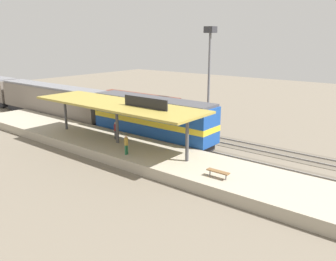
{
  "coord_description": "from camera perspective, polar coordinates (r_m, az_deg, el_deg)",
  "views": [
    {
      "loc": [
        -25.85,
        -22.99,
        10.47
      ],
      "look_at": [
        -1.38,
        -3.5,
        2.0
      ],
      "focal_mm": 36.65,
      "sensor_mm": 36.0,
      "label": 1
    }
  ],
  "objects": [
    {
      "name": "light_mast",
      "position": [
        39.62,
        6.94,
        12.04
      ],
      "size": [
        1.1,
        1.1,
        11.7
      ],
      "color": "slate",
      "rests_on": "ground"
    },
    {
      "name": "track_near",
      "position": [
        36.14,
        -2.98,
        -1.66
      ],
      "size": [
        3.2,
        110.0,
        0.16
      ],
      "color": "#5F5649",
      "rests_on": "ground"
    },
    {
      "name": "platform_bench",
      "position": [
        24.6,
        8.31,
        -6.8
      ],
      "size": [
        0.44,
        1.7,
        0.5
      ],
      "color": "#333338",
      "rests_on": "platform"
    },
    {
      "name": "freight_car",
      "position": [
        43.04,
        -5.18,
        3.7
      ],
      "size": [
        2.8,
        12.0,
        3.54
      ],
      "color": "#28282D",
      "rests_on": "track_far"
    },
    {
      "name": "platform",
      "position": [
        32.87,
        -8.31,
        -2.76
      ],
      "size": [
        6.0,
        44.0,
        0.9
      ],
      "primitive_type": "cube",
      "color": "#A89E89",
      "rests_on": "ground"
    },
    {
      "name": "person_walking",
      "position": [
        33.71,
        -8.69,
        0.16
      ],
      "size": [
        0.34,
        0.34,
        1.71
      ],
      "color": "#4C4C51",
      "rests_on": "platform"
    },
    {
      "name": "track_far",
      "position": [
        39.56,
        1.43,
        -0.16
      ],
      "size": [
        3.2,
        110.0,
        0.16
      ],
      "color": "#5F5649",
      "rests_on": "ground"
    },
    {
      "name": "passenger_carriage_front",
      "position": [
        48.89,
        -18.83,
        4.74
      ],
      "size": [
        2.9,
        20.0,
        4.24
      ],
      "color": "#28282D",
      "rests_on": "track_near"
    },
    {
      "name": "station_canopy",
      "position": [
        31.8,
        -8.47,
        4.23
      ],
      "size": [
        5.2,
        18.0,
        4.7
      ],
      "color": "#47474C",
      "rests_on": "platform"
    },
    {
      "name": "person_waiting",
      "position": [
        29.08,
        -6.96,
        -2.2
      ],
      "size": [
        0.34,
        0.34,
        1.71
      ],
      "color": "#23603D",
      "rests_on": "platform"
    },
    {
      "name": "ground_plane",
      "position": [
        37.6,
        -0.97,
        -1.02
      ],
      "size": [
        120.0,
        120.0,
        0.0
      ],
      "primitive_type": "plane",
      "color": "#706656"
    },
    {
      "name": "locomotive",
      "position": [
        35.33,
        -2.67,
        1.95
      ],
      "size": [
        2.93,
        14.43,
        4.44
      ],
      "color": "#28282D",
      "rests_on": "track_near"
    }
  ]
}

